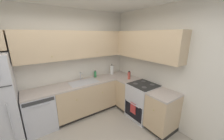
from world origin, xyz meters
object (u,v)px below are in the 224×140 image
object	(u,v)px
soap_bottle	(95,74)
paper_towel_roll	(112,70)
oil_bottle	(129,75)
dishwasher	(40,111)
oven_range	(143,101)

from	to	relation	value
soap_bottle	paper_towel_roll	bearing A→B (deg)	-2.05
oil_bottle	dishwasher	bearing A→B (deg)	167.14
oven_range	oil_bottle	distance (m)	0.74
soap_bottle	paper_towel_roll	world-z (taller)	paper_towel_roll
soap_bottle	oil_bottle	bearing A→B (deg)	-45.00
oven_range	paper_towel_roll	size ratio (longest dim) A/B	3.16
oven_range	paper_towel_roll	xyz separation A→B (m)	(-0.13, 1.16, 0.57)
dishwasher	soap_bottle	world-z (taller)	soap_bottle
dishwasher	oil_bottle	size ratio (longest dim) A/B	3.75
oven_range	paper_towel_roll	distance (m)	1.30
oven_range	oil_bottle	world-z (taller)	oil_bottle
oil_bottle	oven_range	bearing A→B (deg)	-87.94
dishwasher	oil_bottle	xyz separation A→B (m)	(2.15, -0.49, 0.56)
oven_range	paper_towel_roll	bearing A→B (deg)	96.43
dishwasher	oven_range	xyz separation A→B (m)	(2.17, -1.00, 0.02)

